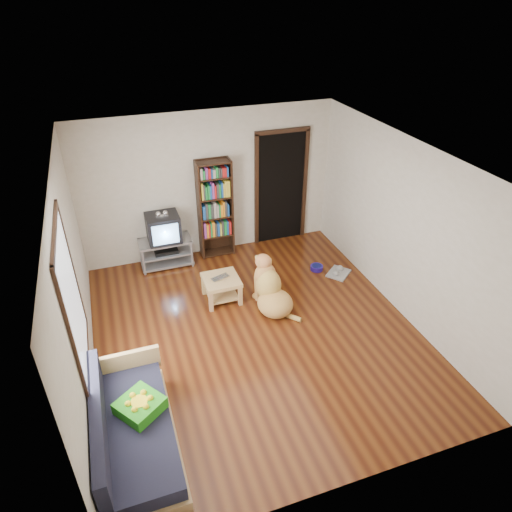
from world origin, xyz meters
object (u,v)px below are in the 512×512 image
object	(u,v)px
dog_bowl	(317,268)
tv_stand	(166,251)
laptop	(222,279)
coffee_table	(221,285)
grey_rag	(338,273)
bookshelf	(215,204)
green_cushion	(140,406)
sofa	(133,434)
dog	(271,290)
crt_tv	(163,227)

from	to	relation	value
dog_bowl	tv_stand	distance (m)	2.67
laptop	coffee_table	world-z (taller)	laptop
dog_bowl	tv_stand	bearing A→B (deg)	157.07
grey_rag	bookshelf	world-z (taller)	bookshelf
green_cushion	coffee_table	world-z (taller)	green_cushion
tv_stand	bookshelf	bearing A→B (deg)	5.63
sofa	dog	distance (m)	2.95
laptop	crt_tv	bearing A→B (deg)	98.11
dog_bowl	bookshelf	world-z (taller)	bookshelf
crt_tv	coffee_table	size ratio (longest dim) A/B	1.05
grey_rag	bookshelf	size ratio (longest dim) A/B	0.22
dog_bowl	coffee_table	bearing A→B (deg)	-171.22
dog	grey_rag	bearing A→B (deg)	17.98
green_cushion	grey_rag	size ratio (longest dim) A/B	1.06
bookshelf	laptop	bearing A→B (deg)	-101.89
green_cushion	dog	distance (m)	2.77
green_cushion	dog_bowl	xyz separation A→B (m)	(3.30, 2.45, -0.45)
grey_rag	tv_stand	world-z (taller)	tv_stand
coffee_table	bookshelf	bearing A→B (deg)	77.87
laptop	sofa	distance (m)	2.81
grey_rag	bookshelf	xyz separation A→B (m)	(-1.80, 1.38, 0.99)
laptop	dog_bowl	bearing A→B (deg)	-7.50
grey_rag	sofa	size ratio (longest dim) A/B	0.22
bookshelf	dog	xyz separation A→B (m)	(0.36, -1.85, -0.69)
laptop	dog_bowl	world-z (taller)	laptop
laptop	tv_stand	distance (m)	1.50
green_cushion	grey_rag	distance (m)	4.25
sofa	bookshelf	bearing A→B (deg)	62.68
sofa	coffee_table	distance (m)	2.83
green_cushion	dog	xyz separation A→B (m)	(2.16, 1.73, -0.18)
green_cushion	bookshelf	size ratio (longest dim) A/B	0.24
tv_stand	grey_rag	bearing A→B (deg)	-25.07
dog_bowl	sofa	size ratio (longest dim) A/B	0.12
coffee_table	dog_bowl	bearing A→B (deg)	8.78
grey_rag	tv_stand	bearing A→B (deg)	154.93
grey_rag	crt_tv	world-z (taller)	crt_tv
sofa	tv_stand	bearing A→B (deg)	74.98
laptop	green_cushion	bearing A→B (deg)	-142.20
bookshelf	crt_tv	bearing A→B (deg)	-175.68
coffee_table	green_cushion	bearing A→B (deg)	-124.62
tv_stand	dog	bearing A→B (deg)	-53.37
green_cushion	coffee_table	distance (m)	2.64
laptop	tv_stand	xyz separation A→B (m)	(-0.65, 1.35, -0.14)
dog	coffee_table	bearing A→B (deg)	146.23
bookshelf	dog	world-z (taller)	bookshelf
dog_bowl	crt_tv	size ratio (longest dim) A/B	0.38
dog_bowl	grey_rag	xyz separation A→B (m)	(0.30, -0.25, -0.03)
grey_rag	laptop	bearing A→B (deg)	-178.40
green_cushion	coffee_table	xyz separation A→B (m)	(1.50, 2.17, -0.21)
green_cushion	bookshelf	xyz separation A→B (m)	(1.80, 3.58, 0.51)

